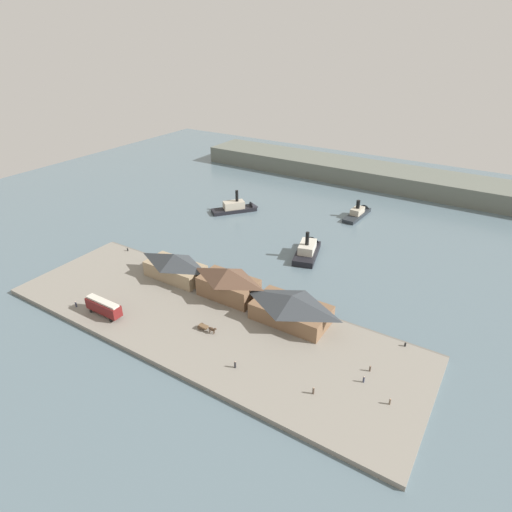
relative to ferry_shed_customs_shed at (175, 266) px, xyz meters
The scene contains 21 objects.
ground_plane 23.09m from the ferry_shed_customs_shed, 25.86° to the left, with size 320.00×320.00×0.00m, color slate.
quay_promenade 24.07m from the ferry_shed_customs_shed, 31.00° to the right, with size 110.00×36.00×1.20m, color gray.
seawall_edge 21.69m from the ferry_shed_customs_shed, 17.07° to the left, with size 110.00×0.80×1.00m, color #666159.
ferry_shed_customs_shed is the anchor object (origin of this frame).
ferry_shed_east_terminal 19.04m from the ferry_shed_customs_shed, ahead, with size 16.18×9.08×8.58m.
ferry_shed_west_terminal 38.58m from the ferry_shed_customs_shed, ahead, with size 19.33×11.13×7.23m.
street_tram 24.15m from the ferry_shed_customs_shed, 96.88° to the right, with size 10.65×2.96×4.29m.
horse_cart 28.18m from the ferry_shed_customs_shed, 33.08° to the right, with size 5.38×1.41×1.87m.
pedestrian_walking_west 62.70m from the ferry_shed_customs_shed, 10.61° to the right, with size 0.39×0.39×1.56m.
pedestrian_near_cart 28.48m from the ferry_shed_customs_shed, 115.16° to the right, with size 0.42×0.42×1.71m.
pedestrian_walking_east 42.83m from the ferry_shed_customs_shed, 31.24° to the right, with size 0.43×0.43×1.75m.
pedestrian_near_west_shed 62.15m from the ferry_shed_customs_shed, ahead, with size 0.37×0.37×1.51m.
pedestrian_by_tram 57.75m from the ferry_shed_customs_shed, 20.28° to the right, with size 0.41×0.41×1.67m.
pedestrian_near_east_shed 69.53m from the ferry_shed_customs_shed, 12.06° to the right, with size 0.38×0.38×1.53m.
mooring_post_center_west 66.03m from the ferry_shed_customs_shed, ahead, with size 0.44×0.44×0.90m, color black.
mooring_post_center_east 14.88m from the ferry_shed_customs_shed, 161.76° to the left, with size 0.44×0.44×0.90m, color black.
mooring_post_east 25.47m from the ferry_shed_customs_shed, behind, with size 0.44×0.44×0.90m, color black.
ferry_moored_east 82.13m from the ferry_shed_customs_shed, 69.89° to the left, with size 5.77×19.14×8.35m.
ferry_moored_west 57.50m from the ferry_shed_customs_shed, 105.17° to the left, with size 16.42×18.57×10.67m.
ferry_near_quay 44.50m from the ferry_shed_customs_shed, 55.05° to the left, with size 10.77×18.77×11.06m.
far_headland 121.53m from the ferry_shed_customs_shed, 80.40° to the left, with size 180.00×24.00×8.00m, color #60665B.
Camera 1 is at (57.50, -89.10, 66.16)m, focal length 30.00 mm.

